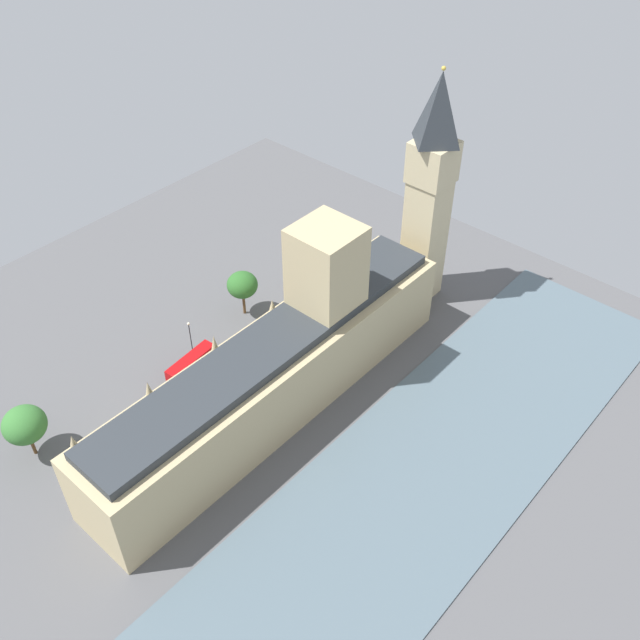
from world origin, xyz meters
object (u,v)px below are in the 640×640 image
Objects in this scene: car_yellow_cab_midblock at (152,418)px; plane_tree_far_end at (242,285)px; pedestrian_near_tower at (284,347)px; car_dark_green_leading at (320,301)px; plane_tree_corner at (25,425)px; street_lamp_slot_11 at (190,331)px; clock_tower at (430,188)px; pedestrian_opposite_hall at (310,331)px; car_blue_by_river_gate at (263,330)px; double_decker_bus_kerbside at (191,366)px; street_lamp_slot_10 at (288,268)px; car_silver_trailing at (228,350)px; pedestrian_under_trees at (251,374)px; parliament_building at (283,362)px.

plane_tree_far_end is at bearing 99.28° from car_yellow_cab_midblock.
pedestrian_near_tower is at bearing 73.99° from car_yellow_cab_midblock.
plane_tree_corner is (9.73, 59.92, 6.04)m from car_dark_green_leading.
street_lamp_slot_11 is (8.75, -16.57, 3.76)m from car_yellow_cab_midblock.
car_dark_green_leading is 42.89m from car_yellow_cab_midblock.
pedestrian_near_tower is 0.16× the size of plane_tree_corner.
clock_tower is 40.64m from plane_tree_far_end.
pedestrian_opposite_hall is (-4.35, 8.09, -0.19)m from car_dark_green_leading.
clock_tower is 41.92m from car_blue_by_river_gate.
plane_tree_far_end is at bearing -89.98° from plane_tree_corner.
car_dark_green_leading is 61.00m from plane_tree_corner.
double_decker_bus_kerbside is at bearing 71.26° from clock_tower.
street_lamp_slot_10 is at bearing -85.48° from double_decker_bus_kerbside.
car_dark_green_leading and car_silver_trailing have the same top height.
clock_tower is 52.53m from street_lamp_slot_11.
pedestrian_under_trees is at bearing 68.20° from car_yellow_cab_midblock.
clock_tower reaches higher than parliament_building.
car_silver_trailing is at bearing -5.21° from parliament_building.
car_dark_green_leading is at bearing -108.05° from pedestrian_opposite_hall.
car_blue_by_river_gate is (15.06, 30.99, -23.88)m from clock_tower.
pedestrian_under_trees is at bearing -111.26° from plane_tree_corner.
street_lamp_slot_11 is (13.18, 11.55, 3.95)m from pedestrian_near_tower.
plane_tree_corner reaches higher than car_blue_by_river_gate.
parliament_building reaches higher than plane_tree_far_end.
street_lamp_slot_11 is at bearing 58.57° from car_blue_by_river_gate.
car_blue_by_river_gate is at bearing 154.36° from pedestrian_near_tower.
pedestrian_opposite_hall is 0.24× the size of street_lamp_slot_10.
car_blue_by_river_gate and car_silver_trailing have the same top height.
car_blue_by_river_gate is at bearing -98.92° from plane_tree_corner.
pedestrian_near_tower is 0.23× the size of street_lamp_slot_11.
parliament_building is 19.06m from double_decker_bus_kerbside.
car_dark_green_leading is 0.50× the size of plane_tree_far_end.
street_lamp_slot_10 is at bearing -66.72° from car_blue_by_river_gate.
car_blue_by_river_gate reaches higher than pedestrian_opposite_hall.
plane_tree_corner is at bearing -124.90° from car_yellow_cab_midblock.
plane_tree_far_end reaches higher than car_yellow_cab_midblock.
car_yellow_cab_midblock is (0.74, 42.88, -0.00)m from car_dark_green_leading.
clock_tower reaches higher than car_dark_green_leading.
clock_tower is 11.74× the size of car_blue_by_river_gate.
street_lamp_slot_10 is at bearing -90.32° from plane_tree_corner.
car_silver_trailing is 2.74× the size of pedestrian_opposite_hall.
car_silver_trailing is at bearing 15.31° from pedestrian_opposite_hall.
street_lamp_slot_11 reaches higher than street_lamp_slot_10.
plane_tree_far_end is at bearing -78.02° from double_decker_bus_kerbside.
plane_tree_far_end reaches higher than pedestrian_under_trees.
pedestrian_near_tower is (9.04, -9.20, -8.31)m from parliament_building.
car_dark_green_leading is 3.12× the size of pedestrian_under_trees.
car_blue_by_river_gate is 2.64× the size of pedestrian_near_tower.
pedestrian_under_trees reaches higher than pedestrian_near_tower.
car_blue_by_river_gate is at bearing -39.65° from pedestrian_under_trees.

